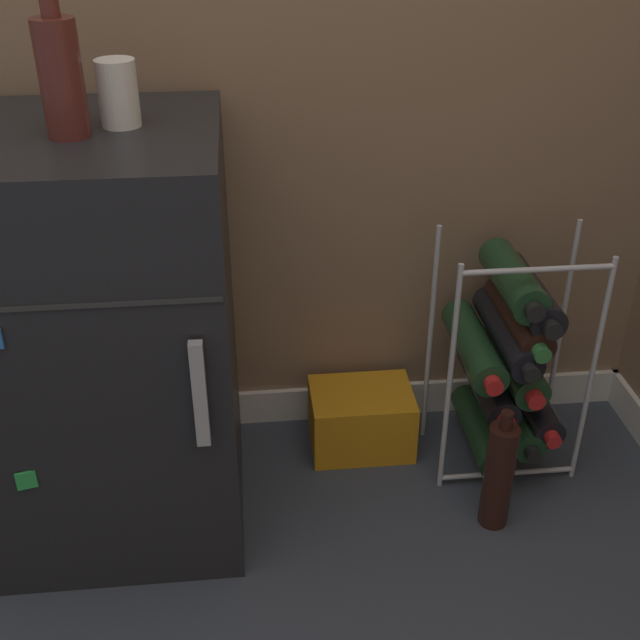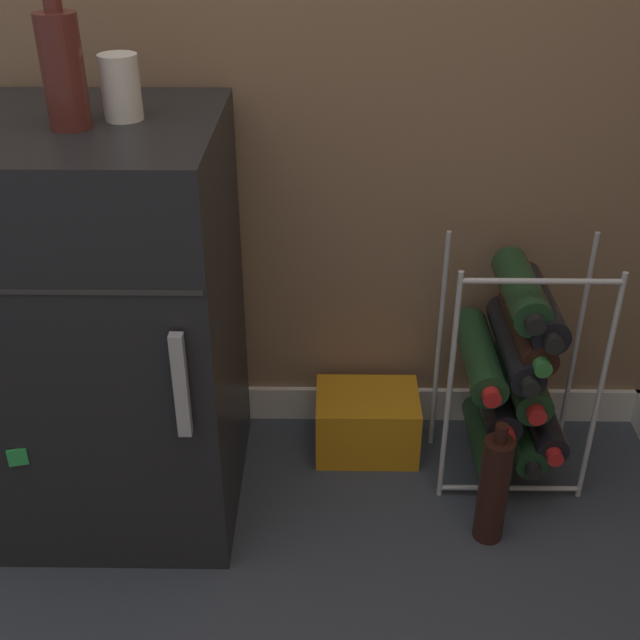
# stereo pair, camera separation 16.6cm
# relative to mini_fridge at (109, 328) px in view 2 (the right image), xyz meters

# --- Properties ---
(ground_plane) EXTENTS (14.00, 14.00, 0.00)m
(ground_plane) POSITION_rel_mini_fridge_xyz_m (0.21, -0.39, -0.43)
(ground_plane) COLOR #333842
(mini_fridge) EXTENTS (0.50, 0.52, 0.85)m
(mini_fridge) POSITION_rel_mini_fridge_xyz_m (0.00, 0.00, 0.00)
(mini_fridge) COLOR black
(mini_fridge) RESTS_ON ground_plane
(wine_rack) EXTENTS (0.33, 0.33, 0.57)m
(wine_rack) POSITION_rel_mini_fridge_xyz_m (0.86, 0.07, -0.14)
(wine_rack) COLOR #B2B2B7
(wine_rack) RESTS_ON ground_plane
(soda_box) EXTENTS (0.24, 0.18, 0.15)m
(soda_box) POSITION_rel_mini_fridge_xyz_m (0.54, 0.15, -0.35)
(soda_box) COLOR orange
(soda_box) RESTS_ON ground_plane
(fridge_top_cup) EXTENTS (0.07, 0.07, 0.11)m
(fridge_top_cup) POSITION_rel_mini_fridge_xyz_m (0.08, 0.02, 0.48)
(fridge_top_cup) COLOR silver
(fridge_top_cup) RESTS_ON mini_fridge
(fridge_top_bottle) EXTENTS (0.07, 0.07, 0.23)m
(fridge_top_bottle) POSITION_rel_mini_fridge_xyz_m (-0.00, -0.03, 0.53)
(fridge_top_bottle) COLOR #56231E
(fridge_top_bottle) RESTS_ON mini_fridge
(loose_bottle_floor) EXTENTS (0.06, 0.06, 0.29)m
(loose_bottle_floor) POSITION_rel_mini_fridge_xyz_m (0.79, -0.14, -0.30)
(loose_bottle_floor) COLOR black
(loose_bottle_floor) RESTS_ON ground_plane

